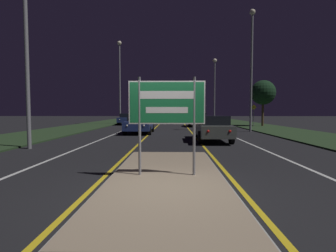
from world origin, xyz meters
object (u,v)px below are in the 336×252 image
car_approaching_0 (140,123)px  car_approaching_1 (128,119)px  streetlight_right_near (252,59)px  streetlight_left_far (120,72)px  streetlight_right_far (215,79)px  warning_sign (254,113)px  car_receding_0 (212,127)px  car_receding_1 (198,119)px  highway_sign (167,107)px

car_approaching_0 → car_approaching_1: car_approaching_0 is taller
streetlight_right_near → car_approaching_0: size_ratio=2.15×
streetlight_left_far → streetlight_right_far: bearing=30.6°
car_approaching_1 → warning_sign: warning_sign is taller
streetlight_right_near → streetlight_left_far: bearing=139.1°
car_receding_0 → car_receding_1: 13.95m
streetlight_right_far → warning_sign: 13.92m
highway_sign → streetlight_left_far: 27.83m
streetlight_right_far → car_approaching_1: size_ratio=2.22×
car_receding_1 → car_approaching_1: (-8.39, 3.58, -0.05)m
warning_sign → streetlight_right_far: bearing=99.9°
car_receding_0 → streetlight_right_near: bearing=58.1°
highway_sign → warning_sign: size_ratio=1.06×
car_approaching_1 → warning_sign: size_ratio=1.89×
streetlight_right_near → warning_sign: size_ratio=4.26×
streetlight_right_far → car_approaching_0: streetlight_right_far is taller
streetlight_right_near → car_approaching_0: (-9.00, -1.60, -5.22)m
streetlight_right_near → streetlight_right_far: (0.01, 19.20, 0.71)m
highway_sign → streetlight_right_far: bearing=79.2°
highway_sign → streetlight_right_far: streetlight_right_far is taller
car_receding_0 → car_approaching_1: size_ratio=1.10×
highway_sign → car_receding_0: 8.88m
streetlight_right_far → car_receding_1: (-3.71, -11.97, -5.90)m
streetlight_right_near → car_receding_1: (-3.69, 7.22, -5.20)m
streetlight_right_far → car_approaching_1: 15.88m
highway_sign → streetlight_right_far: 35.37m
car_receding_0 → car_receding_1: (0.49, 13.94, 0.03)m
car_approaching_0 → warning_sign: warning_sign is taller
car_receding_1 → car_approaching_0: car_receding_1 is taller
highway_sign → car_approaching_1: bearing=102.0°
streetlight_left_far → car_receding_1: streetlight_left_far is taller
car_receding_0 → highway_sign: bearing=-105.8°
streetlight_right_far → car_approaching_0: 23.43m
highway_sign → car_approaching_0: size_ratio=0.54×
car_approaching_1 → streetlight_left_far: bearing=151.3°
streetlight_left_far → car_receding_1: (9.47, -4.17, -5.86)m
streetlight_left_far → car_receding_1: bearing=-23.8°
highway_sign → streetlight_right_near: (6.58, 15.21, 4.17)m
streetlight_right_far → streetlight_right_near: bearing=-90.0°
highway_sign → car_receding_1: size_ratio=0.57×
streetlight_left_far → streetlight_right_far: streetlight_left_far is taller
streetlight_left_far → warning_sign: 16.97m
highway_sign → car_approaching_1: size_ratio=0.56×
car_receding_1 → warning_sign: size_ratio=1.86×
streetlight_left_far → streetlight_right_far: (13.18, 7.80, 0.04)m
car_approaching_0 → car_approaching_1: bearing=103.9°
streetlight_right_far → car_receding_1: bearing=-107.2°
car_receding_1 → car_approaching_0: 10.30m
highway_sign → car_receding_0: bearing=74.2°
car_receding_1 → warning_sign: (5.92, -0.74, 0.68)m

